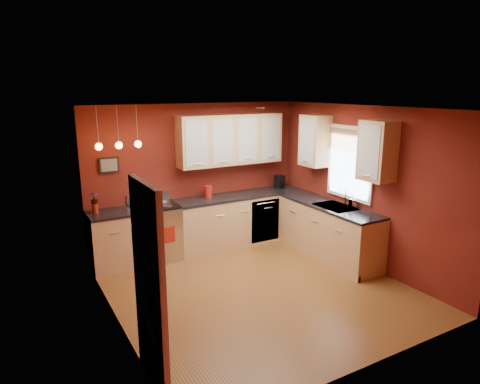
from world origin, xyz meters
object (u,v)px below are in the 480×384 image
sink (335,208)px  soap_pump (353,201)px  gas_range (156,232)px  red_canister (208,192)px  coffee_maker (280,182)px

sink → soap_pump: size_ratio=3.25×
gas_range → sink: bearing=-29.8°
red_canister → gas_range: bearing=-175.7°
gas_range → soap_pump: soap_pump is taller
gas_range → sink: (2.62, -1.50, 0.43)m
gas_range → sink: sink is taller
sink → red_canister: (-1.59, 1.58, 0.14)m
sink → red_canister: bearing=135.3°
sink → soap_pump: sink is taller
sink → soap_pump: 0.31m
gas_range → red_canister: size_ratio=5.05×
soap_pump → red_canister: bearing=135.3°
red_canister → coffee_maker: bearing=-0.5°
gas_range → sink: 3.05m
gas_range → soap_pump: (2.82, -1.69, 0.57)m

